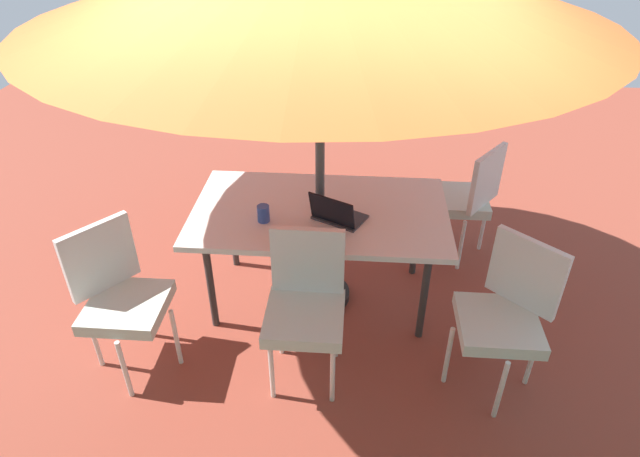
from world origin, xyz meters
TOP-DOWN VIEW (x-y plane):
  - ground_plane at (0.00, 0.00)m, footprint 10.00×10.00m
  - dining_table at (0.00, 0.00)m, footprint 1.72×1.00m
  - chair_northeast at (1.16, 0.71)m, footprint 0.58×0.58m
  - chair_southwest at (-1.09, -0.65)m, footprint 0.58×0.58m
  - chair_north at (0.03, 0.70)m, footprint 0.46×0.46m
  - chair_northwest at (-1.13, 0.68)m, footprint 0.59×0.59m
  - laptop at (-0.12, 0.13)m, footprint 0.40×0.36m
  - cup at (0.35, 0.17)m, footprint 0.08×0.08m

SIDE VIEW (x-z plane):
  - ground_plane at x=0.00m, z-range -0.02..0.00m
  - chair_northeast at x=1.16m, z-range 0.06..1.04m
  - chair_southwest at x=-1.09m, z-range 0.06..1.04m
  - chair_north at x=0.03m, z-range 0.06..1.04m
  - chair_northwest at x=-1.13m, z-range 0.06..1.04m
  - dining_table at x=0.00m, z-range 0.33..1.10m
  - laptop at x=-0.12m, z-range 0.71..0.93m
  - cup at x=0.35m, z-range 0.77..0.88m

